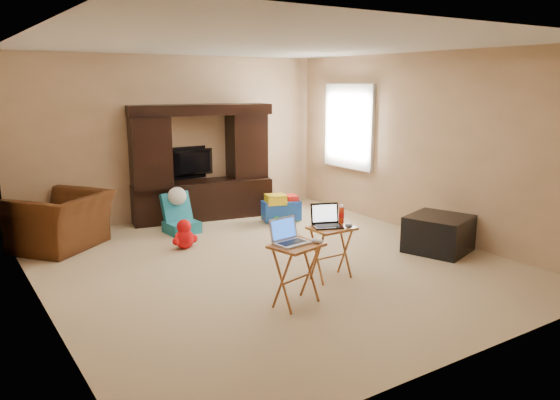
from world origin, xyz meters
TOP-DOWN VIEW (x-y plane):
  - floor at (0.00, 0.00)m, footprint 5.50×5.50m
  - ceiling at (0.00, 0.00)m, footprint 5.50×5.50m
  - wall_back at (0.00, 2.75)m, footprint 5.00×0.00m
  - wall_front at (0.00, -2.75)m, footprint 5.00×0.00m
  - wall_left at (-2.50, 0.00)m, footprint 0.00×5.50m
  - wall_right at (2.50, 0.00)m, footprint 0.00×5.50m
  - window_pane at (2.48, 1.55)m, footprint 0.00×1.20m
  - window_frame at (2.46, 1.55)m, footprint 0.06×1.14m
  - entertainment_center at (0.27, 2.45)m, footprint 2.22×0.92m
  - television at (0.27, 2.66)m, footprint 0.90×0.20m
  - recliner at (-1.92, 1.97)m, footprint 1.45×1.43m
  - child_rocker at (-0.35, 1.82)m, footprint 0.47×0.53m
  - plush_toy at (-0.62, 1.10)m, footprint 0.35×0.29m
  - push_toy at (1.20, 1.60)m, footprint 0.68×0.57m
  - ottoman at (2.02, -0.76)m, footprint 0.90×0.90m
  - tray_table_left at (-0.45, -1.18)m, footprint 0.54×0.47m
  - tray_table_right at (0.27, -0.81)m, footprint 0.45×0.36m
  - laptop_left at (-0.48, -1.15)m, footprint 0.35×0.30m
  - laptop_right at (0.23, -0.79)m, footprint 0.38×0.35m
  - mouse_left at (-0.26, -1.25)m, footprint 0.12×0.14m
  - mouse_right at (0.40, -0.93)m, footprint 0.11×0.14m
  - water_bottle at (0.46, -0.73)m, footprint 0.06×0.06m

SIDE VIEW (x-z plane):
  - floor at x=0.00m, z-range 0.00..0.00m
  - plush_toy at x=-0.62m, z-range 0.00..0.39m
  - push_toy at x=1.20m, z-range 0.00..0.44m
  - ottoman at x=2.02m, z-range 0.00..0.45m
  - child_rocker at x=-0.35m, z-range 0.00..0.57m
  - tray_table_right at x=0.27m, z-range 0.00..0.58m
  - tray_table_left at x=-0.45m, z-range 0.00..0.60m
  - recliner at x=-1.92m, z-range 0.00..0.71m
  - mouse_right at x=0.40m, z-range 0.58..0.63m
  - mouse_left at x=-0.26m, z-range 0.60..0.65m
  - water_bottle at x=0.46m, z-range 0.58..0.76m
  - laptop_right at x=0.23m, z-range 0.58..0.82m
  - laptop_left at x=-0.48m, z-range 0.60..0.84m
  - television at x=0.27m, z-range 0.59..1.11m
  - entertainment_center at x=0.27m, z-range 0.00..1.77m
  - wall_back at x=0.00m, z-range -1.25..3.75m
  - wall_front at x=0.00m, z-range -1.25..3.75m
  - wall_left at x=-2.50m, z-range -1.50..4.00m
  - wall_right at x=2.50m, z-range -1.50..4.00m
  - window_pane at x=2.48m, z-range 0.80..2.00m
  - window_frame at x=2.46m, z-range 0.73..2.07m
  - ceiling at x=0.00m, z-range 2.50..2.50m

